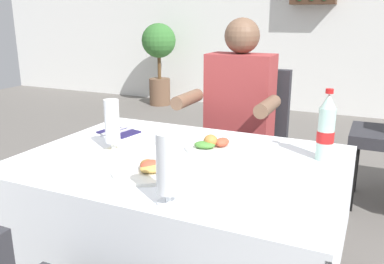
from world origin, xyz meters
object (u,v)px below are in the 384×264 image
Objects in this scene: plate_near_camera at (149,169)px; beer_glass_middle at (112,124)px; main_dining_table at (182,196)px; cola_bottle_primary at (326,129)px; chair_far_diner_seat at (245,143)px; beer_glass_left at (168,168)px; plate_far_diner at (212,146)px; napkin_cutlery_set at (119,132)px; potted_plant_corner at (159,53)px; seated_diner_far at (236,120)px.

beer_glass_middle is at bearing 148.87° from plate_near_camera.
cola_bottle_primary reaches higher than main_dining_table.
main_dining_table is 5.76× the size of beer_glass_middle.
chair_far_diner_seat is 1.26m from beer_glass_left.
plate_far_diner is 0.54m from beer_glass_left.
napkin_cutlery_set is (-0.43, -0.65, 0.18)m from chair_far_diner_seat.
chair_far_diner_seat is at bearing 95.69° from plate_far_diner.
chair_far_diner_seat is 1.05m from plate_near_camera.
chair_far_diner_seat is 0.86m from cola_bottle_primary.
cola_bottle_primary is at bearing 58.54° from beer_glass_left.
main_dining_table is 5.67× the size of beer_glass_left.
cola_bottle_primary is 4.56m from potted_plant_corner.
chair_far_diner_seat is at bearing 77.73° from seated_diner_far.
beer_glass_middle is (-0.30, -0.87, 0.29)m from chair_far_diner_seat.
potted_plant_corner reaches higher than main_dining_table.
plate_near_camera is at bearing 133.70° from beer_glass_left.
plate_near_camera is at bearing -44.32° from napkin_cutlery_set.
napkin_cutlery_set is at bearing 155.49° from main_dining_table.
main_dining_table is 0.26m from plate_near_camera.
plate_far_diner is 0.19× the size of potted_plant_corner.
seated_diner_far is (-0.02, 0.73, 0.14)m from main_dining_table.
main_dining_table is at bearing -59.59° from potted_plant_corner.
seated_diner_far is at bearing 89.42° from plate_near_camera.
napkin_cutlery_set is at bearing -123.43° from chair_far_diner_seat.
plate_near_camera is 1.17× the size of beer_glass_left.
plate_far_diner is at bearing 26.41° from beer_glass_middle.
plate_near_camera is 1.19× the size of beer_glass_middle.
seated_diner_far reaches higher than main_dining_table.
cola_bottle_primary is at bearing 17.34° from beer_glass_middle.
chair_far_diner_seat is 4.30× the size of plate_far_diner.
cola_bottle_primary reaches higher than beer_glass_left.
cola_bottle_primary is (0.54, 0.41, 0.11)m from plate_near_camera.
cola_bottle_primary reaches higher than napkin_cutlery_set.
plate_near_camera is 0.55m from napkin_cutlery_set.
chair_far_diner_seat reaches higher than beer_glass_middle.
cola_bottle_primary is at bearing -51.01° from chair_far_diner_seat.
chair_far_diner_seat reaches higher than napkin_cutlery_set.
beer_glass_left is at bearing -37.99° from beer_glass_middle.
seated_diner_far is 4.58× the size of cola_bottle_primary.
potted_plant_corner reaches higher than napkin_cutlery_set.
potted_plant_corner reaches higher than beer_glass_left.
main_dining_table is at bearing -88.15° from seated_diner_far.
plate_near_camera is at bearing -31.13° from beer_glass_middle.
seated_diner_far is 0.75m from cola_bottle_primary.
seated_diner_far reaches higher than plate_far_diner.
chair_far_diner_seat is 3.52× the size of cola_bottle_primary.
seated_diner_far is 0.92m from plate_near_camera.
beer_glass_middle is at bearing 142.01° from beer_glass_left.
napkin_cutlery_set is (-0.40, -0.54, 0.03)m from seated_diner_far.
plate_near_camera reaches higher than main_dining_table.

